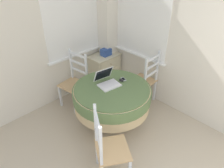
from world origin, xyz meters
TOP-DOWN VIEW (x-y plane):
  - corner_room_shell at (1.32, 2.13)m, footprint 4.47×5.18m
  - round_dining_table at (1.11, 2.09)m, footprint 1.15×1.15m
  - laptop at (1.13, 2.21)m, footprint 0.35×0.36m
  - computer_mouse at (1.34, 2.12)m, footprint 0.05×0.08m
  - cell_phone at (1.40, 2.13)m, footprint 0.08×0.12m
  - dining_chair_near_back_window at (1.06, 2.96)m, footprint 0.44×0.46m
  - dining_chair_near_right_window at (1.97, 2.14)m, footprint 0.43×0.40m
  - dining_chair_camera_near at (0.47, 1.49)m, footprint 0.54×0.55m
  - corner_cabinet at (1.89, 3.10)m, footprint 0.59×0.40m
  - storage_box at (1.91, 3.07)m, footprint 0.19×0.15m

SIDE VIEW (x-z plane):
  - corner_cabinet at x=1.89m, z-range 0.00..0.66m
  - dining_chair_near_back_window at x=1.06m, z-range -0.04..0.96m
  - dining_chair_near_right_window at x=1.97m, z-range -0.04..0.96m
  - dining_chair_camera_near at x=0.47m, z-range -0.04..0.96m
  - round_dining_table at x=1.11m, z-range 0.21..0.94m
  - storage_box at x=1.91m, z-range 0.66..0.79m
  - cell_phone at x=1.40m, z-range 0.73..0.74m
  - computer_mouse at x=1.34m, z-range 0.73..0.77m
  - laptop at x=1.13m, z-range 0.67..0.89m
  - corner_room_shell at x=1.32m, z-range 0.00..2.55m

